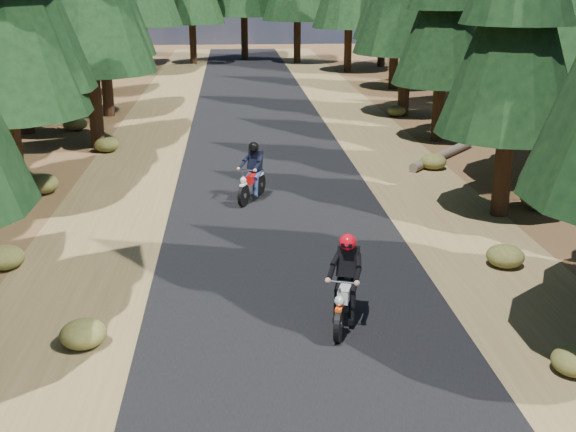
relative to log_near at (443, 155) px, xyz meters
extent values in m
plane|color=#4D341B|center=(-6.33, -10.94, -0.16)|extent=(120.00, 120.00, 0.00)
cube|color=black|center=(-6.33, -5.94, -0.15)|extent=(6.00, 100.00, 0.01)
cube|color=brown|center=(-10.93, -5.94, -0.16)|extent=(3.20, 100.00, 0.01)
cube|color=brown|center=(-1.73, -5.94, -0.16)|extent=(3.20, 100.00, 0.01)
cylinder|color=black|center=(-13.59, -4.76, 2.51)|extent=(0.51, 0.51, 5.34)
cylinder|color=black|center=(-0.27, -6.45, 2.10)|extent=(0.48, 0.48, 4.52)
cone|color=black|center=(-0.27, -6.45, 4.92)|extent=(3.84, 3.84, 5.65)
cylinder|color=black|center=(1.95, -3.54, 2.76)|extent=(0.53, 0.53, 5.84)
cylinder|color=black|center=(-12.68, 2.96, 2.70)|extent=(0.53, 0.53, 5.72)
cylinder|color=black|center=(0.65, 3.13, 2.09)|extent=(0.48, 0.48, 4.51)
cone|color=black|center=(0.65, 3.13, 4.91)|extent=(3.83, 3.83, 5.64)
cylinder|color=black|center=(-16.09, 5.91, 3.02)|extent=(0.55, 0.55, 6.37)
cylinder|color=black|center=(4.15, 5.87, 3.08)|extent=(0.56, 0.56, 6.47)
cylinder|color=black|center=(-13.33, 9.82, 2.66)|extent=(0.53, 0.53, 5.64)
cylinder|color=black|center=(0.60, 8.80, 2.75)|extent=(0.53, 0.53, 5.83)
cylinder|color=black|center=(-17.19, 12.28, 2.56)|extent=(0.52, 0.52, 5.45)
cylinder|color=black|center=(5.19, 13.21, 2.15)|extent=(0.48, 0.48, 4.61)
cylinder|color=black|center=(-14.45, 16.52, 2.05)|extent=(0.48, 0.48, 4.42)
cone|color=black|center=(-14.45, 16.52, 4.81)|extent=(3.76, 3.76, 5.52)
cylinder|color=black|center=(2.01, 17.48, 2.72)|extent=(0.53, 0.53, 5.76)
cylinder|color=black|center=(-18.12, 21.83, 2.21)|extent=(0.49, 0.49, 4.75)
cylinder|color=black|center=(6.70, 21.15, 2.67)|extent=(0.53, 0.53, 5.66)
cylinder|color=black|center=(6.67, 15.06, 2.84)|extent=(0.54, 0.54, 6.00)
cylinder|color=black|center=(-13.33, 26.06, 3.04)|extent=(0.56, 0.56, 6.40)
cylinder|color=black|center=(0.67, 26.06, 2.84)|extent=(0.54, 0.54, 6.00)
cylinder|color=black|center=(-16.33, 29.06, 3.24)|extent=(0.57, 0.57, 6.80)
cylinder|color=black|center=(3.67, 29.06, 3.04)|extent=(0.56, 0.56, 6.40)
cylinder|color=black|center=(-10.33, 32.06, 2.84)|extent=(0.54, 0.54, 6.00)
cylinder|color=black|center=(-2.33, 32.06, 3.04)|extent=(0.56, 0.56, 6.40)
cylinder|color=black|center=(-6.33, 35.06, 3.24)|extent=(0.57, 0.57, 6.80)
cylinder|color=black|center=(-19.33, 25.06, 2.64)|extent=(0.52, 0.52, 5.60)
cylinder|color=black|center=(6.67, 25.06, 2.84)|extent=(0.54, 0.54, 6.00)
cylinder|color=#4C4233|center=(0.00, 0.00, 0.00)|extent=(3.31, 3.79, 0.32)
ellipsoid|color=#474C1E|center=(-13.30, -3.33, 0.14)|extent=(1.01, 1.01, 0.61)
ellipsoid|color=#474C1E|center=(1.04, -6.02, 0.16)|extent=(1.07, 1.07, 0.64)
ellipsoid|color=#474C1E|center=(-12.23, 2.15, 0.11)|extent=(0.91, 0.91, 0.55)
ellipsoid|color=#474C1E|center=(-2.05, -14.74, 0.07)|extent=(0.75, 0.75, 0.45)
ellipsoid|color=#474C1E|center=(-14.22, 6.39, 0.15)|extent=(1.03, 1.03, 0.62)
ellipsoid|color=#474C1E|center=(-1.49, -10.13, 0.09)|extent=(0.85, 0.85, 0.51)
ellipsoid|color=#474C1E|center=(-12.67, -9.35, 0.10)|extent=(0.86, 0.86, 0.52)
ellipsoid|color=#474C1E|center=(0.24, 8.62, 0.10)|extent=(0.86, 0.86, 0.51)
ellipsoid|color=#474C1E|center=(-10.23, -13.17, 0.08)|extent=(0.82, 0.82, 0.49)
ellipsoid|color=#474C1E|center=(-0.73, -1.37, 0.11)|extent=(0.89, 0.89, 0.54)
ellipsoid|color=#474C1E|center=(1.03, 3.55, 0.17)|extent=(1.09, 1.09, 0.65)
cube|color=black|center=(-5.53, -12.74, 1.03)|extent=(0.45, 0.35, 0.57)
sphere|color=red|center=(-5.53, -12.74, 1.44)|extent=(0.40, 0.40, 0.32)
cube|color=black|center=(-7.00, -4.57, 1.00)|extent=(0.45, 0.37, 0.55)
sphere|color=black|center=(-7.00, -4.57, 1.41)|extent=(0.41, 0.41, 0.31)
camera|label=1|loc=(-7.54, -24.79, 5.99)|focal=45.00mm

